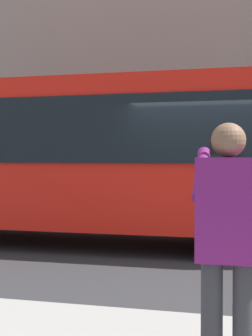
{
  "coord_description": "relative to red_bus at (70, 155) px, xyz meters",
  "views": [
    {
      "loc": [
        -0.47,
        7.98,
        1.62
      ],
      "look_at": [
        1.62,
        -0.56,
        1.44
      ],
      "focal_mm": 50.45,
      "sensor_mm": 36.0,
      "label": 1
    }
  ],
  "objects": [
    {
      "name": "ground_plane",
      "position": [
        -2.74,
        0.57,
        -1.68
      ],
      "size": [
        60.0,
        60.0,
        0.0
      ],
      "primitive_type": "plane",
      "color": "#2B2B2D"
    },
    {
      "name": "red_bus",
      "position": [
        0.0,
        0.0,
        0.0
      ],
      "size": [
        9.05,
        2.54,
        3.08
      ],
      "color": "red",
      "rests_on": "ground_plane"
    },
    {
      "name": "pedestrian_photographer",
      "position": [
        -3.13,
        5.5,
        -0.54
      ],
      "size": [
        0.53,
        0.52,
        1.7
      ],
      "color": "#2D2D33",
      "rests_on": "sidewalk_curb"
    },
    {
      "name": "building_facade_far",
      "position": [
        -2.75,
        -6.23,
        4.3
      ],
      "size": [
        28.0,
        1.55,
        12.0
      ],
      "color": "gray",
      "rests_on": "ground_plane"
    }
  ]
}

